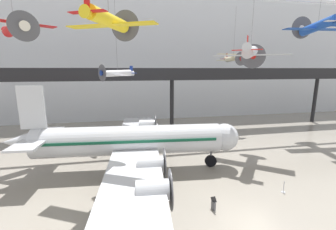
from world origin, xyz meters
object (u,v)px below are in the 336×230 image
(suspended_plane_red_highwing, at_px, (15,28))
(suspended_plane_silver_racer, at_px, (250,52))
(suspended_plane_blue_trainer, at_px, (318,26))
(info_sign_pedestal, at_px, (213,204))
(suspended_plane_cream_biplane, at_px, (233,58))
(airliner_silver_main, at_px, (128,141))
(suspended_plane_white_twin, at_px, (118,73))
(suspended_plane_yellow_lowwing, at_px, (109,21))
(stanchion_barrier, at_px, (284,189))

(suspended_plane_red_highwing, bearing_deg, suspended_plane_silver_racer, 46.94)
(suspended_plane_blue_trainer, height_order, info_sign_pedestal, suspended_plane_blue_trainer)
(suspended_plane_silver_racer, height_order, suspended_plane_blue_trainer, suspended_plane_blue_trainer)
(suspended_plane_red_highwing, relative_size, suspended_plane_cream_biplane, 0.79)
(suspended_plane_cream_biplane, bearing_deg, airliner_silver_main, -56.83)
(suspended_plane_cream_biplane, bearing_deg, suspended_plane_white_twin, -81.25)
(suspended_plane_silver_racer, height_order, suspended_plane_yellow_lowwing, suspended_plane_yellow_lowwing)
(stanchion_barrier, relative_size, info_sign_pedestal, 0.87)
(suspended_plane_silver_racer, xyz_separation_m, info_sign_pedestal, (-8.87, -11.04, -12.39))
(suspended_plane_silver_racer, relative_size, info_sign_pedestal, 8.38)
(suspended_plane_white_twin, height_order, stanchion_barrier, suspended_plane_white_twin)
(suspended_plane_red_highwing, xyz_separation_m, suspended_plane_blue_trainer, (39.81, 0.99, 1.70))
(suspended_plane_blue_trainer, height_order, suspended_plane_yellow_lowwing, suspended_plane_blue_trainer)
(suspended_plane_blue_trainer, height_order, suspended_plane_white_twin, suspended_plane_blue_trainer)
(airliner_silver_main, relative_size, info_sign_pedestal, 22.53)
(suspended_plane_silver_racer, distance_m, stanchion_barrier, 16.04)
(suspended_plane_red_highwing, distance_m, info_sign_pedestal, 27.19)
(suspended_plane_silver_racer, bearing_deg, info_sign_pedestal, 178.71)
(suspended_plane_red_highwing, height_order, suspended_plane_blue_trainer, suspended_plane_blue_trainer)
(suspended_plane_white_twin, relative_size, suspended_plane_yellow_lowwing, 1.50)
(suspended_plane_cream_biplane, relative_size, stanchion_barrier, 9.18)
(suspended_plane_cream_biplane, bearing_deg, suspended_plane_yellow_lowwing, -53.85)
(suspended_plane_cream_biplane, bearing_deg, suspended_plane_red_highwing, -78.10)
(suspended_plane_white_twin, height_order, info_sign_pedestal, suspended_plane_white_twin)
(suspended_plane_red_highwing, xyz_separation_m, suspended_plane_cream_biplane, (30.85, 9.08, -2.56))
(stanchion_barrier, distance_m, info_sign_pedestal, 7.24)
(suspended_plane_red_highwing, bearing_deg, airliner_silver_main, 27.51)
(suspended_plane_white_twin, xyz_separation_m, suspended_plane_yellow_lowwing, (-0.26, -12.78, 4.53))
(suspended_plane_red_highwing, xyz_separation_m, suspended_plane_white_twin, (10.72, 4.34, -5.05))
(suspended_plane_red_highwing, xyz_separation_m, info_sign_pedestal, (17.93, -14.08, -14.82))
(stanchion_barrier, bearing_deg, suspended_plane_cream_biplane, 75.29)
(airliner_silver_main, height_order, suspended_plane_blue_trainer, suspended_plane_blue_trainer)
(suspended_plane_silver_racer, relative_size, suspended_plane_blue_trainer, 1.07)
(suspended_plane_silver_racer, height_order, info_sign_pedestal, suspended_plane_silver_racer)
(stanchion_barrier, bearing_deg, airliner_silver_main, 151.57)
(suspended_plane_yellow_lowwing, height_order, stanchion_barrier, suspended_plane_yellow_lowwing)
(suspended_plane_yellow_lowwing, bearing_deg, suspended_plane_silver_racer, -44.68)
(suspended_plane_cream_biplane, distance_m, info_sign_pedestal, 29.22)
(suspended_plane_red_highwing, bearing_deg, suspended_plane_blue_trainer, 54.83)
(stanchion_barrier, bearing_deg, suspended_plane_silver_racer, 80.08)
(suspended_plane_red_highwing, height_order, suspended_plane_white_twin, suspended_plane_red_highwing)
(stanchion_barrier, bearing_deg, suspended_plane_white_twin, 129.75)
(info_sign_pedestal, bearing_deg, suspended_plane_yellow_lowwing, 129.29)
(suspended_plane_silver_racer, xyz_separation_m, suspended_plane_cream_biplane, (4.05, 12.12, -0.12))
(info_sign_pedestal, bearing_deg, suspended_plane_white_twin, 97.72)
(suspended_plane_cream_biplane, xyz_separation_m, suspended_plane_blue_trainer, (8.96, -8.10, 4.25))
(stanchion_barrier, bearing_deg, suspended_plane_yellow_lowwing, 162.96)
(suspended_plane_cream_biplane, distance_m, suspended_plane_yellow_lowwing, 26.97)
(suspended_plane_red_highwing, xyz_separation_m, suspended_plane_yellow_lowwing, (10.45, -8.44, -0.52))
(suspended_plane_white_twin, distance_m, suspended_plane_yellow_lowwing, 13.56)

